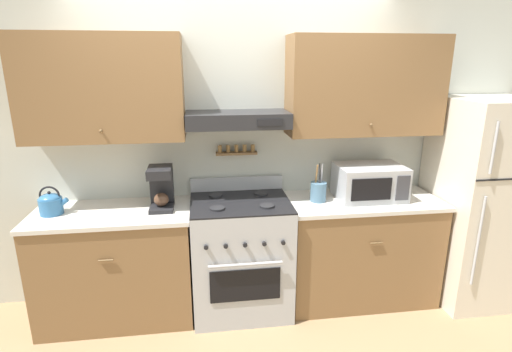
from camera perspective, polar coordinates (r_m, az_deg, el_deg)
name	(u,v)px	position (r m, az deg, el deg)	size (l,w,h in m)	color
ground_plane	(245,328)	(3.31, -1.53, -20.83)	(16.00, 16.00, 0.00)	#937551
wall_back	(238,128)	(3.26, -2.56, 6.87)	(5.20, 0.46, 2.55)	silver
counter_left	(117,264)	(3.40, -19.24, -11.82)	(1.18, 0.62, 0.90)	brown
counter_right	(359,248)	(3.57, 14.49, -9.99)	(1.25, 0.62, 0.90)	brown
stove_range	(241,255)	(3.31, -2.17, -11.23)	(0.77, 0.66, 1.05)	#ADAFB5
refrigerator	(482,201)	(3.86, 29.56, -3.17)	(0.75, 0.76, 1.71)	beige
tea_kettle	(51,203)	(3.31, -27.25, -3.47)	(0.21, 0.17, 0.22)	teal
coffee_maker	(161,187)	(3.14, -13.39, -1.48)	(0.18, 0.25, 0.33)	black
microwave	(369,182)	(3.40, 15.90, -0.82)	(0.54, 0.39, 0.28)	#ADAFB5
utensil_crock	(318,191)	(3.25, 8.88, -2.16)	(0.13, 0.13, 0.31)	slate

